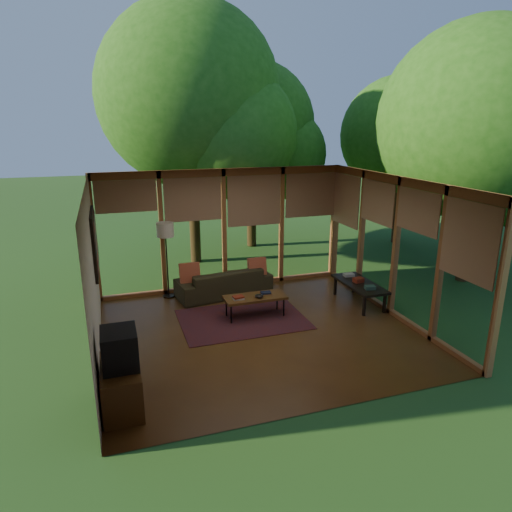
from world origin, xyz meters
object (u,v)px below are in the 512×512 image
object	(u,v)px
side_console	(359,285)
coffee_table	(255,298)
floor_lamp	(165,234)
media_cabinet	(122,386)
television	(120,349)
sofa	(224,282)

from	to	relation	value
side_console	coffee_table	bearing A→B (deg)	179.16
side_console	floor_lamp	bearing A→B (deg)	156.37
media_cabinet	television	distance (m)	0.55
sofa	floor_lamp	bearing A→B (deg)	-21.43
television	coffee_table	size ratio (longest dim) A/B	0.46
sofa	side_console	world-z (taller)	sofa
television	side_console	bearing A→B (deg)	24.40
television	coffee_table	world-z (taller)	television
media_cabinet	side_console	xyz separation A→B (m)	(4.87, 2.20, 0.11)
sofa	floor_lamp	distance (m)	1.63
sofa	media_cabinet	world-z (taller)	media_cabinet
television	coffee_table	distance (m)	3.44
floor_lamp	coffee_table	xyz separation A→B (m)	(1.46, -1.60, -1.01)
sofa	coffee_table	xyz separation A→B (m)	(0.28, -1.33, 0.09)
floor_lamp	coffee_table	distance (m)	2.39
media_cabinet	floor_lamp	xyz separation A→B (m)	(1.14, 3.83, 1.11)
floor_lamp	coffee_table	bearing A→B (deg)	-47.68
television	side_console	distance (m)	5.34
media_cabinet	television	xyz separation A→B (m)	(0.02, -0.00, 0.55)
floor_lamp	sofa	bearing A→B (deg)	-12.87
side_console	sofa	bearing A→B (deg)	151.94
sofa	side_console	size ratio (longest dim) A/B	1.46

